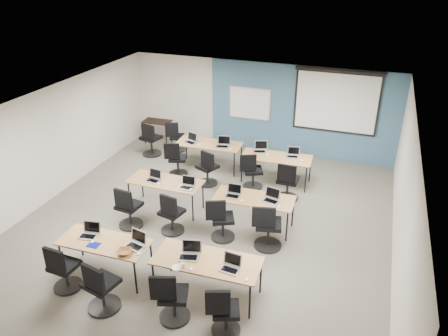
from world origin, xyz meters
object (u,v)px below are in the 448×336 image
at_px(task_chair_3, 224,315).
at_px(laptop_3, 231,265).
at_px(training_table_front_left, 104,244).
at_px(task_chair_1, 101,290).
at_px(task_chair_6, 221,222).
at_px(utility_table, 157,124).
at_px(laptop_4, 154,178).
at_px(task_chair_11, 287,184).
at_px(laptop_7, 272,198).
at_px(task_chair_9, 207,171).
at_px(laptop_0, 90,233).
at_px(task_chair_8, 176,162).
at_px(task_chair_0, 63,271).
at_px(training_table_mid_right, 254,200).
at_px(task_chair_7, 267,230).
at_px(training_table_mid_left, 165,183).
at_px(laptop_5, 187,185).
at_px(laptop_11, 293,154).
at_px(spare_chair_b, 151,142).
at_px(whiteboard, 250,104).
at_px(laptop_1, 136,242).
at_px(laptop_6, 233,193).
at_px(laptop_2, 190,253).
at_px(training_table_front_right, 207,262).
at_px(task_chair_2, 171,301).
at_px(laptop_9, 223,144).
at_px(training_table_back_left, 209,145).
at_px(task_chair_10, 252,174).
at_px(laptop_8, 191,140).
at_px(projector_screen, 337,98).
at_px(task_chair_5, 171,217).

bearing_deg(task_chair_3, laptop_3, 79.40).
xyz_separation_m(training_table_front_left, task_chair_1, (0.46, -0.85, -0.25)).
relative_size(task_chair_6, utility_table, 1.14).
xyz_separation_m(laptop_4, task_chair_11, (2.87, 1.41, -0.37)).
xyz_separation_m(laptop_7, task_chair_9, (-2.05, 1.44, -0.38)).
xyz_separation_m(laptop_0, utility_table, (-1.70, 5.94, -0.14)).
relative_size(laptop_3, task_chair_8, 0.32).
bearing_deg(task_chair_8, training_table_front_left, -101.44).
bearing_deg(task_chair_11, task_chair_0, -123.41).
relative_size(training_table_mid_right, laptop_4, 5.29).
distance_m(laptop_0, task_chair_7, 3.46).
bearing_deg(training_table_mid_left, laptop_5, -8.66).
relative_size(laptop_11, spare_chair_b, 0.30).
distance_m(training_table_front_left, task_chair_7, 3.20).
relative_size(whiteboard, laptop_1, 3.72).
relative_size(laptop_0, laptop_7, 0.98).
height_order(laptop_1, task_chair_8, task_chair_8).
relative_size(laptop_4, laptop_6, 1.02).
relative_size(laptop_2, laptop_6, 1.09).
relative_size(whiteboard, training_table_mid_right, 0.74).
height_order(training_table_front_right, laptop_1, laptop_1).
bearing_deg(utility_table, laptop_7, -39.73).
distance_m(laptop_0, laptop_5, 2.52).
bearing_deg(task_chair_11, task_chair_2, -100.81).
relative_size(training_table_front_right, laptop_2, 5.37).
relative_size(laptop_0, laptop_11, 1.05).
bearing_deg(task_chair_1, laptop_0, 143.46).
relative_size(laptop_11, task_chair_11, 0.31).
bearing_deg(training_table_mid_right, training_table_front_left, -133.81).
height_order(laptop_2, laptop_6, laptop_2).
height_order(laptop_3, laptop_9, laptop_9).
bearing_deg(task_chair_11, training_table_front_right, -98.60).
distance_m(laptop_2, task_chair_2, 0.89).
relative_size(training_table_back_left, utility_table, 2.08).
bearing_deg(task_chair_10, whiteboard, 84.24).
bearing_deg(training_table_front_left, task_chair_7, 33.00).
distance_m(laptop_7, laptop_9, 3.10).
relative_size(whiteboard, laptop_8, 3.79).
xyz_separation_m(training_table_mid_left, task_chair_7, (2.64, -0.70, -0.25)).
xyz_separation_m(task_chair_7, task_chair_11, (-0.04, 2.07, -0.01)).
height_order(laptop_1, laptop_7, laptop_1).
height_order(projector_screen, task_chair_3, projector_screen).
bearing_deg(laptop_0, task_chair_2, -29.95).
relative_size(laptop_3, laptop_8, 0.95).
height_order(projector_screen, laptop_7, projector_screen).
bearing_deg(training_table_back_left, utility_table, 150.71).
bearing_deg(task_chair_9, laptop_2, -49.06).
bearing_deg(laptop_9, laptop_8, 169.74).
height_order(task_chair_5, task_chair_7, task_chair_7).
height_order(laptop_11, spare_chair_b, spare_chair_b).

